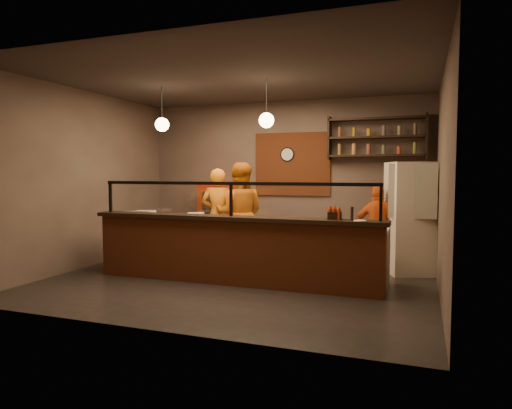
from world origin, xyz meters
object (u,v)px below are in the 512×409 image
at_px(wall_clock, 287,155).
at_px(cook_mid, 240,214).
at_px(cook_right, 378,228).
at_px(fridge, 412,218).
at_px(red_cooler, 218,218).
at_px(cook_left, 218,216).
at_px(pepper_mill, 352,214).
at_px(condiment_caddy, 335,215).
at_px(pizza_dough, 269,223).

bearing_deg(wall_clock, cook_mid, -112.79).
distance_m(cook_right, fridge, 0.59).
bearing_deg(red_cooler, cook_left, -48.52).
distance_m(cook_right, pepper_mill, 1.76).
xyz_separation_m(condiment_caddy, pepper_mill, (0.25, -0.06, 0.04)).
bearing_deg(fridge, wall_clock, 138.47).
distance_m(cook_mid, cook_right, 2.52).
distance_m(cook_mid, condiment_caddy, 2.47).
height_order(cook_mid, fridge, cook_mid).
bearing_deg(cook_left, red_cooler, -73.44).
xyz_separation_m(cook_left, fridge, (3.50, 0.31, 0.05)).
height_order(cook_left, pepper_mill, cook_left).
height_order(red_cooler, pepper_mill, red_cooler).
distance_m(cook_left, condiment_caddy, 2.87).
height_order(cook_left, condiment_caddy, cook_left).
height_order(cook_left, cook_right, cook_left).
distance_m(cook_right, condiment_caddy, 1.74).
relative_size(cook_mid, cook_right, 1.26).
relative_size(cook_mid, condiment_caddy, 9.79).
relative_size(wall_clock, cook_left, 0.17).
bearing_deg(condiment_caddy, red_cooler, 140.79).
relative_size(fridge, condiment_caddy, 9.73).
relative_size(cook_left, pizza_dough, 3.25).
relative_size(wall_clock, condiment_caddy, 1.54).
bearing_deg(cook_mid, red_cooler, -62.25).
distance_m(cook_left, pizza_dough, 1.65).
bearing_deg(cook_mid, pepper_mill, 132.84).
bearing_deg(red_cooler, cook_mid, -31.13).
xyz_separation_m(fridge, condiment_caddy, (-1.02, -1.73, 0.16)).
bearing_deg(pepper_mill, cook_left, 151.49).
height_order(cook_left, fridge, fridge).
xyz_separation_m(wall_clock, condiment_caddy, (1.48, -2.70, -0.99)).
height_order(cook_left, red_cooler, cook_left).
bearing_deg(pepper_mill, cook_mid, 147.38).
bearing_deg(pizza_dough, cook_mid, 133.50).
distance_m(cook_left, cook_right, 2.97).
distance_m(fridge, red_cooler, 4.01).
bearing_deg(fridge, cook_right, 168.82).
bearing_deg(cook_right, cook_mid, 6.66).
height_order(wall_clock, pizza_dough, wall_clock).
bearing_deg(fridge, cook_left, 164.73).
relative_size(pizza_dough, condiment_caddy, 2.84).
bearing_deg(pepper_mill, cook_right, 82.69).
height_order(fridge, condiment_caddy, fridge).
relative_size(wall_clock, pepper_mill, 1.58).
distance_m(wall_clock, red_cooler, 2.01).
bearing_deg(wall_clock, condiment_caddy, -61.29).
bearing_deg(wall_clock, pizza_dough, -81.46).
distance_m(fridge, pepper_mill, 1.96).
relative_size(red_cooler, pepper_mill, 7.88).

